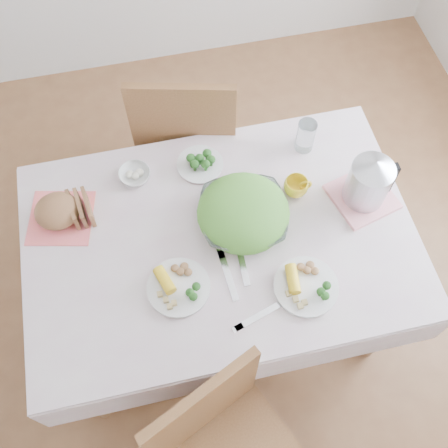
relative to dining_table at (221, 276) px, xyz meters
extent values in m
plane|color=brown|center=(0.00, 0.00, -0.38)|extent=(3.60, 3.60, 0.00)
cube|color=brown|center=(0.00, 0.00, 0.00)|extent=(1.40, 0.90, 0.75)
cube|color=beige|center=(0.00, 0.00, 0.38)|extent=(1.50, 1.00, 0.01)
cube|color=brown|center=(0.01, 0.74, 0.09)|extent=(0.57, 0.57, 1.04)
imported|color=white|center=(0.10, 0.05, 0.43)|extent=(0.37, 0.37, 0.08)
cylinder|color=white|center=(-0.19, -0.17, 0.40)|extent=(0.24, 0.24, 0.02)
cylinder|color=white|center=(0.26, -0.27, 0.40)|extent=(0.32, 0.32, 0.02)
cylinder|color=beige|center=(-0.01, 0.34, 0.40)|extent=(0.24, 0.24, 0.02)
cube|color=#FB6969|center=(-0.59, 0.22, 0.39)|extent=(0.29, 0.29, 0.00)
ellipsoid|color=brown|center=(-0.59, 0.22, 0.45)|extent=(0.20, 0.19, 0.10)
imported|color=white|center=(-0.28, 0.34, 0.41)|extent=(0.17, 0.17, 0.04)
imported|color=yellow|center=(0.34, 0.13, 0.43)|extent=(0.10, 0.10, 0.08)
cylinder|color=white|center=(0.44, 0.34, 0.45)|extent=(0.08, 0.08, 0.15)
cube|color=pink|center=(0.59, 0.05, 0.40)|extent=(0.28, 0.28, 0.02)
cylinder|color=#B2B5BA|center=(0.59, 0.05, 0.51)|extent=(0.20, 0.20, 0.23)
cube|color=silver|center=(-0.01, -0.16, 0.39)|extent=(0.04, 0.21, 0.00)
cube|color=silver|center=(0.06, -0.12, 0.39)|extent=(0.03, 0.20, 0.00)
cube|color=silver|center=(0.07, -0.34, 0.39)|extent=(0.19, 0.08, 0.00)
camera|label=1|loc=(-0.19, -0.90, 2.18)|focal=42.00mm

